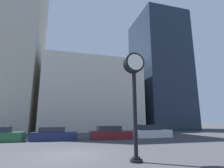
{
  "coord_description": "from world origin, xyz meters",
  "views": [
    {
      "loc": [
        -0.58,
        -10.79,
        1.89
      ],
      "look_at": [
        5.44,
        10.8,
        6.6
      ],
      "focal_mm": 28.0,
      "sensor_mm": 36.0,
      "label": 1
    }
  ],
  "objects_px": {
    "car_maroon": "(111,133)",
    "car_white": "(151,132)",
    "car_navy": "(54,135)",
    "street_clock": "(134,81)"
  },
  "relations": [
    {
      "from": "car_maroon",
      "to": "car_white",
      "type": "relative_size",
      "value": 0.94
    },
    {
      "from": "car_maroon",
      "to": "car_navy",
      "type": "bearing_deg",
      "value": 179.11
    },
    {
      "from": "car_navy",
      "to": "car_white",
      "type": "bearing_deg",
      "value": 4.35
    },
    {
      "from": "car_navy",
      "to": "car_white",
      "type": "relative_size",
      "value": 0.96
    },
    {
      "from": "car_navy",
      "to": "car_maroon",
      "type": "relative_size",
      "value": 1.02
    },
    {
      "from": "car_navy",
      "to": "car_white",
      "type": "xyz_separation_m",
      "value": [
        10.71,
        0.41,
        0.06
      ]
    },
    {
      "from": "street_clock",
      "to": "car_white",
      "type": "relative_size",
      "value": 1.2
    },
    {
      "from": "street_clock",
      "to": "car_navy",
      "type": "distance_m",
      "value": 11.83
    },
    {
      "from": "car_white",
      "to": "car_maroon",
      "type": "bearing_deg",
      "value": -176.16
    },
    {
      "from": "car_white",
      "to": "street_clock",
      "type": "bearing_deg",
      "value": -123.27
    }
  ]
}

